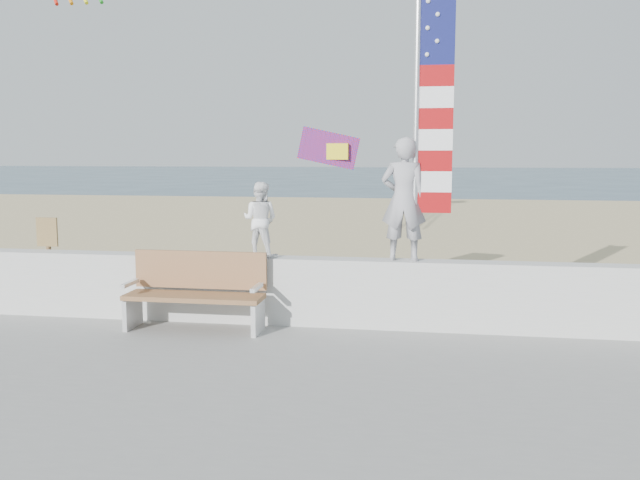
{
  "coord_description": "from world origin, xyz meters",
  "views": [
    {
      "loc": [
        1.59,
        -6.75,
        2.47
      ],
      "look_at": [
        0.2,
        1.8,
        1.35
      ],
      "focal_mm": 38.0,
      "sensor_mm": 36.0,
      "label": 1
    }
  ],
  "objects_px": {
    "child": "(260,220)",
    "bench": "(196,290)",
    "flag": "(427,111)",
    "adult": "(404,199)"
  },
  "relations": [
    {
      "from": "bench",
      "to": "child",
      "type": "bearing_deg",
      "value": 31.15
    },
    {
      "from": "child",
      "to": "flag",
      "type": "relative_size",
      "value": 0.29
    },
    {
      "from": "child",
      "to": "bench",
      "type": "distance_m",
      "value": 1.25
    },
    {
      "from": "adult",
      "to": "flag",
      "type": "xyz_separation_m",
      "value": [
        0.27,
        -0.0,
        1.12
      ]
    },
    {
      "from": "flag",
      "to": "bench",
      "type": "bearing_deg",
      "value": -171.16
    },
    {
      "from": "flag",
      "to": "child",
      "type": "bearing_deg",
      "value": 179.99
    },
    {
      "from": "bench",
      "to": "flag",
      "type": "distance_m",
      "value": 3.75
    },
    {
      "from": "child",
      "to": "bench",
      "type": "bearing_deg",
      "value": 40.57
    },
    {
      "from": "child",
      "to": "flag",
      "type": "bearing_deg",
      "value": -170.58
    },
    {
      "from": "adult",
      "to": "flag",
      "type": "height_order",
      "value": "flag"
    }
  ]
}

